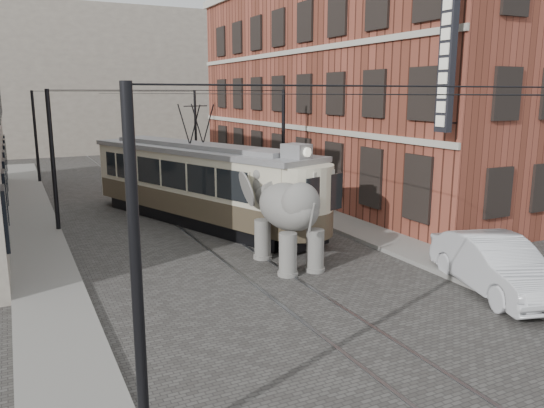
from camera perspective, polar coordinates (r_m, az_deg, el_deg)
ground at (r=20.01m, az=-4.16°, el=-5.17°), size 120.00×120.00×0.00m
tram_rails at (r=20.00m, az=-4.16°, el=-5.13°), size 1.54×80.00×0.02m
sidewalk_right at (r=22.82m, az=9.94°, el=-2.98°), size 2.00×60.00×0.15m
sidewalk_left at (r=18.68m, az=-23.12°, el=-7.12°), size 2.00×60.00×0.15m
brick_building at (r=32.32m, az=8.08°, el=12.00°), size 8.00×26.00×12.00m
distant_block at (r=58.21m, az=-19.64°, el=12.29°), size 28.00×10.00×14.00m
catenary at (r=23.96m, az=-9.24°, el=4.87°), size 11.00×30.20×6.00m
tram at (r=24.22m, az=-8.02°, el=4.18°), size 7.11×13.57×5.32m
elephant at (r=18.15m, az=1.74°, el=-1.74°), size 2.95×5.22×3.16m
parked_car at (r=17.20m, az=22.88°, el=-6.03°), size 3.15×5.37×1.67m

